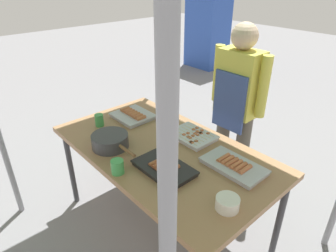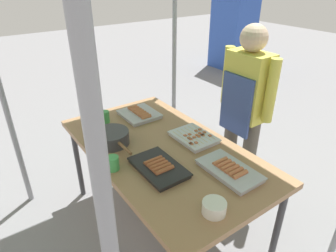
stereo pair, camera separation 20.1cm
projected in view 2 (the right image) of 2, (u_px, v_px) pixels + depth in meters
ground_plane at (163, 225)px, 2.41m from camera, size 18.00×18.00×0.00m
stall_table at (162, 153)px, 2.08m from camera, size 1.60×0.90×0.75m
tray_grilled_sausages at (139, 114)px, 2.48m from camera, size 0.31×0.28×0.05m
tray_meat_skewers at (194, 137)px, 2.14m from camera, size 0.32×0.24×0.04m
tray_pork_links at (159, 167)px, 1.82m from camera, size 0.38×0.24×0.05m
tray_spring_rolls at (229, 170)px, 1.79m from camera, size 0.39×0.22×0.05m
cooking_wok at (111, 137)px, 2.08m from camera, size 0.41×0.25×0.09m
condiment_bowl at (214, 208)px, 1.49m from camera, size 0.12×0.12×0.07m
drink_cup_near_edge at (113, 163)px, 1.81m from camera, size 0.08×0.08×0.09m
drink_cup_by_wok at (105, 117)px, 2.37m from camera, size 0.07×0.07×0.10m
vendor_woman at (245, 103)px, 2.39m from camera, size 0.52×0.22×1.50m
neighbor_stall_left at (235, 15)px, 5.76m from camera, size 0.73×0.64×2.06m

